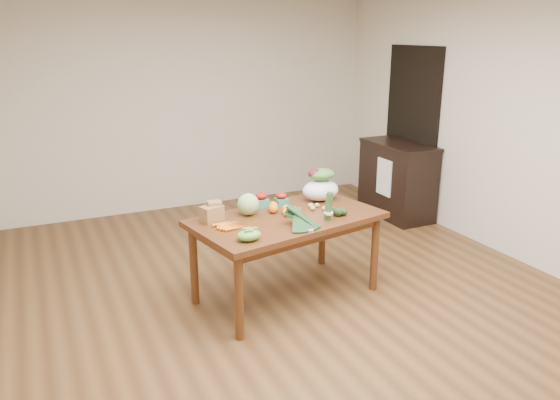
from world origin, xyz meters
name	(u,v)px	position (x,y,z in m)	size (l,w,h in m)	color
floor	(290,297)	(0.00, 0.00, 0.00)	(6.00, 6.00, 0.00)	brown
room_walls	(291,148)	(0.00, 0.00, 1.35)	(5.02, 6.02, 2.70)	beige
dining_table	(287,257)	(-0.01, 0.05, 0.38)	(1.60, 0.89, 0.75)	#502A12
doorway_dark	(411,131)	(2.48, 1.60, 1.05)	(0.02, 1.00, 2.10)	black
cabinet	(397,180)	(2.22, 1.48, 0.47)	(0.52, 1.02, 0.94)	black
dish_towel	(384,177)	(1.96, 1.40, 0.55)	(0.02, 0.28, 0.45)	white
paper_bag	(212,212)	(-0.64, 0.20, 0.83)	(0.23, 0.19, 0.16)	olive
cabbage	(248,204)	(-0.30, 0.23, 0.84)	(0.19, 0.19, 0.19)	#A5C974
strawberry_basket_a	(261,201)	(-0.10, 0.39, 0.80)	(0.11, 0.11, 0.10)	#B60D0C
strawberry_basket_b	(281,200)	(0.08, 0.35, 0.80)	(0.10, 0.10, 0.09)	red
orange_a	(273,209)	(-0.08, 0.18, 0.79)	(0.08, 0.08, 0.08)	#F0580E
orange_b	(273,206)	(-0.06, 0.23, 0.79)	(0.09, 0.09, 0.09)	#F9570F
orange_c	(286,209)	(0.02, 0.12, 0.79)	(0.08, 0.08, 0.08)	#FF5C0F
mandarin_cluster	(291,210)	(0.04, 0.08, 0.79)	(0.18, 0.18, 0.08)	orange
carrots	(229,225)	(-0.55, 0.01, 0.76)	(0.22, 0.22, 0.03)	orange
snap_pea_bag	(249,235)	(-0.52, -0.33, 0.79)	(0.19, 0.14, 0.09)	#5AAB3A
kale_bunch	(303,219)	(-0.03, -0.27, 0.83)	(0.32, 0.40, 0.16)	black
asparagus_bundle	(329,206)	(0.26, -0.18, 0.88)	(0.08, 0.08, 0.25)	#497837
potato_a	(313,208)	(0.26, 0.10, 0.77)	(0.05, 0.04, 0.04)	tan
potato_b	(325,208)	(0.36, 0.05, 0.77)	(0.05, 0.04, 0.04)	tan
potato_c	(317,205)	(0.34, 0.16, 0.77)	(0.05, 0.04, 0.04)	tan
potato_d	(311,205)	(0.28, 0.17, 0.77)	(0.05, 0.05, 0.04)	tan
potato_e	(329,207)	(0.41, 0.07, 0.77)	(0.06, 0.05, 0.05)	tan
avocado_a	(337,212)	(0.38, -0.12, 0.79)	(0.08, 0.11, 0.08)	black
avocado_b	(342,211)	(0.43, -0.12, 0.78)	(0.07, 0.10, 0.07)	black
salad_bag	(321,186)	(0.47, 0.34, 0.89)	(0.35, 0.27, 0.27)	silver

